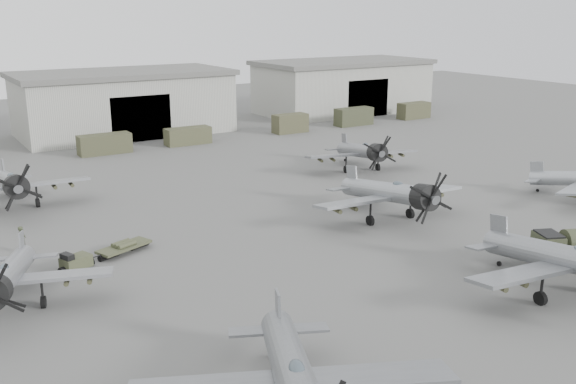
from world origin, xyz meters
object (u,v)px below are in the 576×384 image
(aircraft_near_0, at_px, (294,379))
(aircraft_far_1, at_px, (363,151))
(aircraft_far_0, at_px, (11,184))
(aircraft_near_1, at_px, (572,261))
(aircraft_mid_0, at_px, (7,277))
(aircraft_mid_2, at_px, (393,193))
(tug_trailer, at_px, (95,256))
(ground_crew, at_px, (22,239))

(aircraft_near_0, height_order, aircraft_far_1, aircraft_near_0)
(aircraft_far_0, relative_size, aircraft_far_1, 1.06)
(aircraft_near_1, bearing_deg, aircraft_mid_0, 157.73)
(aircraft_mid_2, bearing_deg, aircraft_near_0, -134.56)
(aircraft_near_1, relative_size, tug_trailer, 1.97)
(aircraft_near_0, relative_size, aircraft_mid_2, 0.98)
(aircraft_mid_2, bearing_deg, aircraft_far_1, 63.83)
(aircraft_mid_2, relative_size, tug_trailer, 1.94)
(aircraft_far_0, height_order, tug_trailer, aircraft_far_0)
(ground_crew, bearing_deg, aircraft_far_0, 12.75)
(aircraft_far_0, bearing_deg, ground_crew, -93.72)
(aircraft_near_0, height_order, aircraft_far_0, aircraft_near_0)
(aircraft_mid_0, height_order, aircraft_mid_2, aircraft_mid_2)
(aircraft_near_1, xyz_separation_m, aircraft_mid_2, (0.75, 16.75, -0.03))
(aircraft_far_0, bearing_deg, aircraft_far_1, -5.67)
(aircraft_mid_0, distance_m, ground_crew, 9.86)
(ground_crew, bearing_deg, aircraft_mid_0, -175.17)
(aircraft_near_0, xyz_separation_m, tug_trailer, (-1.68, 22.57, -1.92))
(aircraft_near_1, distance_m, aircraft_far_1, 32.76)
(aircraft_near_1, xyz_separation_m, ground_crew, (-26.07, 25.43, -1.47))
(aircraft_mid_0, xyz_separation_m, aircraft_far_1, (37.87, 15.45, 0.12))
(ground_crew, bearing_deg, aircraft_near_1, -115.10)
(aircraft_mid_0, distance_m, aircraft_far_0, 20.82)
(aircraft_near_0, distance_m, aircraft_mid_0, 19.53)
(aircraft_near_0, distance_m, aircraft_far_1, 44.85)
(aircraft_near_1, relative_size, aircraft_mid_2, 1.01)
(tug_trailer, bearing_deg, aircraft_near_0, -106.65)
(aircraft_mid_0, xyz_separation_m, aircraft_far_0, (3.67, 20.49, 0.26))
(aircraft_near_0, xyz_separation_m, ground_crew, (-5.43, 27.36, -1.46))
(aircraft_near_1, height_order, aircraft_far_1, aircraft_near_1)
(ground_crew, bearing_deg, aircraft_far_1, -61.27)
(aircraft_near_1, xyz_separation_m, aircraft_mid_0, (-28.50, 15.94, -0.34))
(tug_trailer, bearing_deg, aircraft_far_0, 78.13)
(aircraft_mid_2, xyz_separation_m, aircraft_far_1, (8.62, 14.65, -0.20))
(tug_trailer, bearing_deg, aircraft_near_1, -63.66)
(aircraft_mid_0, height_order, aircraft_far_1, aircraft_far_1)
(aircraft_far_0, xyz_separation_m, tug_trailer, (2.51, -15.80, -1.86))
(aircraft_near_0, distance_m, ground_crew, 27.93)
(aircraft_mid_2, relative_size, aircraft_far_1, 1.09)
(aircraft_mid_0, bearing_deg, aircraft_near_0, -47.33)
(aircraft_near_1, xyz_separation_m, tug_trailer, (-22.32, 20.63, -1.93))
(aircraft_mid_0, relative_size, aircraft_mid_2, 0.87)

